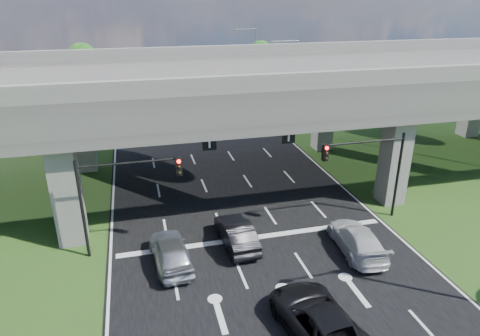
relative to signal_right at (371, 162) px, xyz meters
name	(u,v)px	position (x,y,z in m)	size (l,w,h in m)	color
ground	(273,270)	(-7.82, -3.94, -4.19)	(160.00, 160.00, 0.00)	#294516
road	(232,194)	(-7.82, 6.06, -4.17)	(18.00, 120.00, 0.03)	black
overpass	(225,86)	(-7.82, 8.06, 3.73)	(80.00, 15.00, 10.00)	#312F2D
signal_right	(371,162)	(0.00, 0.00, 0.00)	(5.76, 0.54, 6.00)	black
signal_left	(120,188)	(-15.65, 0.00, 0.00)	(5.76, 0.54, 6.00)	black
streetlight_far	(294,78)	(2.27, 20.06, 1.66)	(3.38, 0.25, 10.00)	gray
streetlight_beyond	(253,58)	(2.27, 36.06, 1.66)	(3.38, 0.25, 10.00)	gray
tree_left_near	(56,96)	(-21.78, 22.06, 0.63)	(4.50, 4.50, 7.80)	black
tree_left_mid	(39,88)	(-24.78, 30.06, -0.01)	(3.91, 3.90, 6.76)	black
tree_left_far	(81,67)	(-20.78, 38.06, 0.95)	(4.80, 4.80, 8.32)	black
tree_right_near	(304,83)	(5.22, 24.06, 0.31)	(4.20, 4.20, 7.28)	black
tree_right_mid	(302,73)	(8.22, 32.06, -0.01)	(3.91, 3.90, 6.76)	black
tree_right_far	(258,61)	(4.22, 40.06, 0.63)	(4.50, 4.50, 7.80)	black
car_silver	(171,251)	(-13.22, -1.98, -3.32)	(1.99, 4.93, 1.68)	#AAACB1
car_dark	(236,233)	(-9.18, -0.94, -3.37)	(1.67, 4.79, 1.58)	black
car_white	(357,239)	(-2.42, -3.34, -3.39)	(2.15, 5.29, 1.54)	#BCBCBC
car_trailing	(320,322)	(-7.40, -9.18, -3.31)	(2.80, 6.08, 1.69)	black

